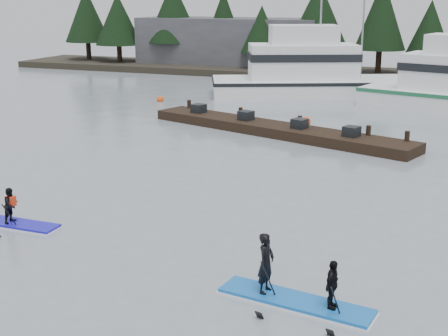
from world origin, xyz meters
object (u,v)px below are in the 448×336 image
(paddleboard_solo, at_px, (12,214))
(floating_dock, at_px, (275,129))
(paddleboard_duo, at_px, (295,285))
(fishing_boat_large, at_px, (322,85))

(paddleboard_solo, bearing_deg, floating_dock, 75.97)
(floating_dock, relative_size, paddleboard_duo, 4.05)
(fishing_boat_large, height_order, paddleboard_duo, fishing_boat_large)
(fishing_boat_large, distance_m, paddleboard_solo, 30.45)
(floating_dock, height_order, paddleboard_duo, paddleboard_duo)
(fishing_boat_large, xyz_separation_m, paddleboard_duo, (6.43, -32.13, -0.25))
(paddleboard_solo, relative_size, paddleboard_duo, 0.82)
(paddleboard_solo, height_order, paddleboard_duo, paddleboard_duo)
(paddleboard_duo, bearing_deg, floating_dock, 116.14)
(fishing_boat_large, relative_size, floating_dock, 1.12)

